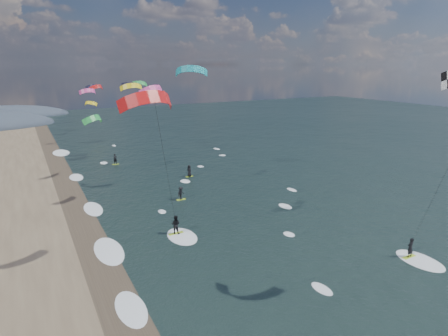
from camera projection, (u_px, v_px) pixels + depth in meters
name	position (u px, v px, depth m)	size (l,w,h in m)	color
ground	(321.00, 307.00, 25.30)	(260.00, 260.00, 0.00)	black
wet_sand_strip	(109.00, 282.00, 28.26)	(3.00, 240.00, 0.00)	#382D23
kitesurfer_near_b	(163.00, 146.00, 28.90)	(7.25, 8.59, 14.68)	#AFD826
far_kitesurfers	(168.00, 177.00, 51.77)	(9.00, 21.47, 1.77)	#AFD826
bg_kite_field	(119.00, 88.00, 67.99)	(16.01, 71.92, 9.76)	#D83F8C
shoreline_surf	(111.00, 252.00, 32.84)	(2.40, 79.40, 0.11)	white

